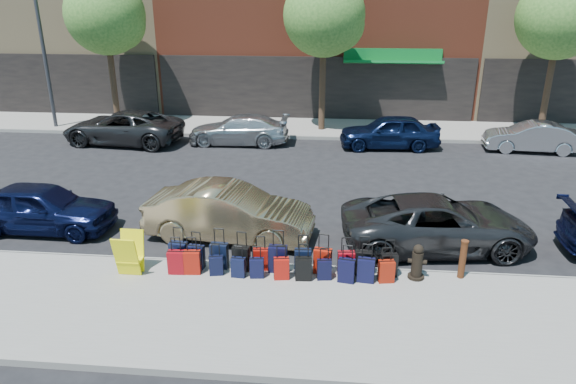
# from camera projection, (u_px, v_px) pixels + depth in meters

# --- Properties ---
(ground) EXTENTS (120.00, 120.00, 0.00)m
(ground) POSITION_uv_depth(u_px,v_px,m) (296.00, 202.00, 16.86)
(ground) COLOR black
(ground) RESTS_ON ground
(sidewalk_near) EXTENTS (60.00, 4.00, 0.15)m
(sidewalk_near) POSITION_uv_depth(u_px,v_px,m) (272.00, 314.00, 10.79)
(sidewalk_near) COLOR gray
(sidewalk_near) RESTS_ON ground
(sidewalk_far) EXTENTS (60.00, 4.00, 0.15)m
(sidewalk_far) POSITION_uv_depth(u_px,v_px,m) (312.00, 128.00, 26.14)
(sidewalk_far) COLOR gray
(sidewalk_far) RESTS_ON ground
(curb_near) EXTENTS (60.00, 0.08, 0.15)m
(curb_near) POSITION_uv_depth(u_px,v_px,m) (282.00, 267.00, 12.67)
(curb_near) COLOR gray
(curb_near) RESTS_ON ground
(curb_far) EXTENTS (60.00, 0.08, 0.15)m
(curb_far) POSITION_uv_depth(u_px,v_px,m) (310.00, 138.00, 24.26)
(curb_far) COLOR gray
(curb_far) RESTS_ON ground
(tree_left) EXTENTS (3.80, 3.80, 7.27)m
(tree_left) POSITION_uv_depth(u_px,v_px,m) (108.00, 17.00, 24.65)
(tree_left) COLOR black
(tree_left) RESTS_ON sidewalk_far
(tree_center) EXTENTS (3.80, 3.80, 7.27)m
(tree_center) POSITION_uv_depth(u_px,v_px,m) (327.00, 18.00, 23.72)
(tree_center) COLOR black
(tree_center) RESTS_ON sidewalk_far
(tree_right) EXTENTS (3.80, 3.80, 7.27)m
(tree_right) POSITION_uv_depth(u_px,v_px,m) (563.00, 19.00, 22.79)
(tree_right) COLOR black
(tree_right) RESTS_ON sidewalk_far
(streetlight) EXTENTS (2.59, 0.18, 8.00)m
(streetlight) POSITION_uv_depth(u_px,v_px,m) (45.00, 34.00, 24.52)
(streetlight) COLOR #333338
(streetlight) RESTS_ON sidewalk_far
(suitcase_front_0) EXTENTS (0.45, 0.28, 1.02)m
(suitcase_front_0) POSITION_uv_depth(u_px,v_px,m) (179.00, 254.00, 12.43)
(suitcase_front_0) COLOR black
(suitcase_front_0) RESTS_ON sidewalk_near
(suitcase_front_1) EXTENTS (0.41, 0.27, 0.93)m
(suitcase_front_1) POSITION_uv_depth(u_px,v_px,m) (196.00, 257.00, 12.38)
(suitcase_front_1) COLOR black
(suitcase_front_1) RESTS_ON sidewalk_near
(suitcase_front_2) EXTENTS (0.43, 0.26, 1.01)m
(suitcase_front_2) POSITION_uv_depth(u_px,v_px,m) (219.00, 255.00, 12.39)
(suitcase_front_2) COLOR black
(suitcase_front_2) RESTS_ON sidewalk_near
(suitcase_front_3) EXTENTS (0.43, 0.28, 0.97)m
(suitcase_front_3) POSITION_uv_depth(u_px,v_px,m) (241.00, 258.00, 12.29)
(suitcase_front_3) COLOR black
(suitcase_front_3) RESTS_ON sidewalk_near
(suitcase_front_4) EXTENTS (0.37, 0.22, 0.86)m
(suitcase_front_4) POSITION_uv_depth(u_px,v_px,m) (261.00, 259.00, 12.31)
(suitcase_front_4) COLOR maroon
(suitcase_front_4) RESTS_ON sidewalk_near
(suitcase_front_5) EXTENTS (0.44, 0.25, 1.05)m
(suitcase_front_5) POSITION_uv_depth(u_px,v_px,m) (278.00, 259.00, 12.20)
(suitcase_front_5) COLOR black
(suitcase_front_5) RESTS_ON sidewalk_near
(suitcase_front_6) EXTENTS (0.41, 0.24, 0.95)m
(suitcase_front_6) POSITION_uv_depth(u_px,v_px,m) (303.00, 261.00, 12.17)
(suitcase_front_6) COLOR black
(suitcase_front_6) RESTS_ON sidewalk_near
(suitcase_front_7) EXTENTS (0.44, 0.29, 0.99)m
(suitcase_front_7) POSITION_uv_depth(u_px,v_px,m) (323.00, 261.00, 12.14)
(suitcase_front_7) COLOR #A0180A
(suitcase_front_7) RESTS_ON sidewalk_near
(suitcase_front_8) EXTENTS (0.41, 0.25, 0.95)m
(suitcase_front_8) POSITION_uv_depth(u_px,v_px,m) (346.00, 263.00, 12.06)
(suitcase_front_8) COLOR maroon
(suitcase_front_8) RESTS_ON sidewalk_near
(suitcase_front_9) EXTENTS (0.41, 0.24, 0.96)m
(suitcase_front_9) POSITION_uv_depth(u_px,v_px,m) (363.00, 263.00, 12.08)
(suitcase_front_9) COLOR black
(suitcase_front_9) RESTS_ON sidewalk_near
(suitcase_front_10) EXTENTS (0.40, 0.26, 0.91)m
(suitcase_front_10) POSITION_uv_depth(u_px,v_px,m) (389.00, 265.00, 12.01)
(suitcase_front_10) COLOR black
(suitcase_front_10) RESTS_ON sidewalk_near
(suitcase_back_0) EXTENTS (0.39, 0.24, 0.92)m
(suitcase_back_0) POSITION_uv_depth(u_px,v_px,m) (176.00, 262.00, 12.14)
(suitcase_back_0) COLOR maroon
(suitcase_back_0) RESTS_ON sidewalk_near
(suitcase_back_1) EXTENTS (0.40, 0.26, 0.92)m
(suitcase_back_1) POSITION_uv_depth(u_px,v_px,m) (192.00, 262.00, 12.13)
(suitcase_back_1) COLOR #9E150A
(suitcase_back_1) RESTS_ON sidewalk_near
(suitcase_back_2) EXTENTS (0.35, 0.24, 0.77)m
(suitcase_back_2) POSITION_uv_depth(u_px,v_px,m) (216.00, 265.00, 12.09)
(suitcase_back_2) COLOR black
(suitcase_back_2) RESTS_ON sidewalk_near
(suitcase_back_3) EXTENTS (0.34, 0.22, 0.77)m
(suitcase_back_3) POSITION_uv_depth(u_px,v_px,m) (238.00, 267.00, 12.00)
(suitcase_back_3) COLOR black
(suitcase_back_3) RESTS_ON sidewalk_near
(suitcase_back_4) EXTENTS (0.34, 0.22, 0.77)m
(suitcase_back_4) POSITION_uv_depth(u_px,v_px,m) (257.00, 268.00, 11.97)
(suitcase_back_4) COLOR black
(suitcase_back_4) RESTS_ON sidewalk_near
(suitcase_back_5) EXTENTS (0.38, 0.25, 0.84)m
(suitcase_back_5) POSITION_uv_depth(u_px,v_px,m) (281.00, 268.00, 11.91)
(suitcase_back_5) COLOR #A9120A
(suitcase_back_5) RESTS_ON sidewalk_near
(suitcase_back_6) EXTENTS (0.39, 0.24, 0.89)m
(suitcase_back_6) POSITION_uv_depth(u_px,v_px,m) (303.00, 269.00, 11.86)
(suitcase_back_6) COLOR black
(suitcase_back_6) RESTS_ON sidewalk_near
(suitcase_back_7) EXTENTS (0.35, 0.23, 0.78)m
(suitcase_back_7) POSITION_uv_depth(u_px,v_px,m) (324.00, 269.00, 11.89)
(suitcase_back_7) COLOR black
(suitcase_back_7) RESTS_ON sidewalk_near
(suitcase_back_8) EXTENTS (0.41, 0.28, 0.90)m
(suitcase_back_8) POSITION_uv_depth(u_px,v_px,m) (346.00, 270.00, 11.77)
(suitcase_back_8) COLOR black
(suitcase_back_8) RESTS_ON sidewalk_near
(suitcase_back_9) EXTENTS (0.41, 0.27, 0.93)m
(suitcase_back_9) POSITION_uv_depth(u_px,v_px,m) (366.00, 270.00, 11.78)
(suitcase_back_9) COLOR black
(suitcase_back_9) RESTS_ON sidewalk_near
(suitcase_back_10) EXTENTS (0.39, 0.26, 0.85)m
(suitcase_back_10) POSITION_uv_depth(u_px,v_px,m) (386.00, 271.00, 11.77)
(suitcase_back_10) COLOR maroon
(suitcase_back_10) RESTS_ON sidewalk_near
(fire_hydrant) EXTENTS (0.44, 0.38, 0.86)m
(fire_hydrant) POSITION_uv_depth(u_px,v_px,m) (417.00, 263.00, 11.89)
(fire_hydrant) COLOR black
(fire_hydrant) RESTS_ON sidewalk_near
(bollard) EXTENTS (0.18, 0.18, 0.95)m
(bollard) POSITION_uv_depth(u_px,v_px,m) (463.00, 259.00, 11.87)
(bollard) COLOR #38190C
(bollard) RESTS_ON sidewalk_near
(display_rack) EXTENTS (0.58, 0.63, 1.01)m
(display_rack) POSITION_uv_depth(u_px,v_px,m) (129.00, 254.00, 12.06)
(display_rack) COLOR #FFF40E
(display_rack) RESTS_ON sidewalk_near
(car_near_0) EXTENTS (4.15, 1.72, 1.41)m
(car_near_0) POSITION_uv_depth(u_px,v_px,m) (41.00, 207.00, 14.60)
(car_near_0) COLOR #0C1236
(car_near_0) RESTS_ON ground
(car_near_1) EXTENTS (4.73, 2.07, 1.51)m
(car_near_1) POSITION_uv_depth(u_px,v_px,m) (229.00, 213.00, 14.10)
(car_near_1) COLOR tan
(car_near_1) RESTS_ON ground
(car_near_2) EXTENTS (5.27, 2.90, 1.40)m
(car_near_2) POSITION_uv_depth(u_px,v_px,m) (437.00, 223.00, 13.60)
(car_near_2) COLOR #313133
(car_near_2) RESTS_ON ground
(car_far_0) EXTENTS (5.63, 3.03, 1.50)m
(car_far_0) POSITION_uv_depth(u_px,v_px,m) (123.00, 127.00, 23.40)
(car_far_0) COLOR #2E2E31
(car_far_0) RESTS_ON ground
(car_far_1) EXTENTS (4.57, 1.88, 1.32)m
(car_far_1) POSITION_uv_depth(u_px,v_px,m) (239.00, 130.00, 23.36)
(car_far_1) COLOR silver
(car_far_1) RESTS_ON ground
(car_far_2) EXTENTS (4.45, 2.01, 1.48)m
(car_far_2) POSITION_uv_depth(u_px,v_px,m) (389.00, 132.00, 22.66)
(car_far_2) COLOR #0D183A
(car_far_2) RESTS_ON ground
(car_far_3) EXTENTS (4.00, 1.67, 1.29)m
(car_far_3) POSITION_uv_depth(u_px,v_px,m) (531.00, 137.00, 22.18)
(car_far_3) COLOR silver
(car_far_3) RESTS_ON ground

